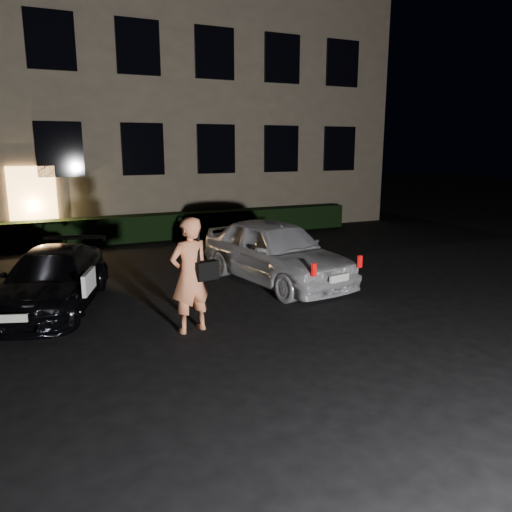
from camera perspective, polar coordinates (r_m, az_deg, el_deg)
name	(u,v)px	position (r m, az deg, el deg)	size (l,w,h in m)	color
ground	(307,356)	(7.74, 5.84, -11.26)	(80.00, 80.00, 0.00)	black
building	(117,71)	(21.58, -15.59, 19.73)	(20.00, 8.11, 12.00)	#746453
hedge	(149,227)	(17.19, -12.09, 3.21)	(15.00, 0.70, 0.85)	black
sedan	(52,280)	(10.46, -22.25, -2.50)	(2.78, 4.25, 1.14)	black
hatch	(275,251)	(11.50, 2.22, 0.57)	(2.44, 4.56, 1.47)	silver
man	(190,275)	(8.43, -7.50, -2.17)	(0.89, 0.62, 1.98)	#F28959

